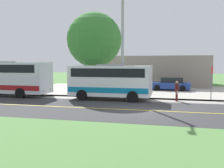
% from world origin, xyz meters
% --- Properties ---
extents(ground_plane, '(120.00, 120.00, 0.00)m').
position_xyz_m(ground_plane, '(0.00, 0.00, 0.00)').
color(ground_plane, '#548442').
extents(road_surface, '(8.00, 100.00, 0.01)m').
position_xyz_m(road_surface, '(0.00, 0.00, 0.00)').
color(road_surface, '#333335').
rests_on(road_surface, ground).
extents(sidewalk, '(2.40, 100.00, 0.01)m').
position_xyz_m(sidewalk, '(-5.20, 0.00, 0.00)').
color(sidewalk, '#9E9991').
rests_on(sidewalk, ground).
extents(parking_lot_surface, '(14.00, 36.00, 0.01)m').
position_xyz_m(parking_lot_surface, '(-12.40, 3.00, 0.00)').
color(parking_lot_surface, '#B2ADA3').
rests_on(parking_lot_surface, ground).
extents(road_centre_line, '(0.16, 100.00, 0.00)m').
position_xyz_m(road_centre_line, '(0.00, 0.00, 0.01)').
color(road_centre_line, gold).
rests_on(road_centre_line, ground).
extents(shuttle_bus_front, '(2.67, 6.91, 2.97)m').
position_xyz_m(shuttle_bus_front, '(-4.51, -3.10, 1.63)').
color(shuttle_bus_front, white).
rests_on(shuttle_bus_front, ground).
extents(pedestrian_with_bags, '(0.72, 0.34, 1.64)m').
position_xyz_m(pedestrian_with_bags, '(-4.81, 2.36, 0.88)').
color(pedestrian_with_bags, '#4C1919').
rests_on(pedestrian_with_bags, ground).
extents(stop_sign, '(0.76, 0.07, 2.88)m').
position_xyz_m(stop_sign, '(-6.10, 5.12, 1.96)').
color(stop_sign, slate).
rests_on(stop_sign, ground).
extents(street_light_pole, '(1.97, 0.24, 8.91)m').
position_xyz_m(street_light_pole, '(-4.89, -2.17, 4.87)').
color(street_light_pole, '#9E9EA3').
rests_on(street_light_pole, ground).
extents(parked_car_near, '(2.06, 4.42, 1.45)m').
position_xyz_m(parked_car_near, '(-13.50, 1.59, 0.69)').
color(parked_car_near, navy).
rests_on(parked_car_near, ground).
extents(tree_curbside, '(5.23, 5.23, 7.91)m').
position_xyz_m(tree_curbside, '(-7.40, -5.44, 5.28)').
color(tree_curbside, brown).
rests_on(tree_curbside, ground).
extents(commercial_building, '(10.00, 16.13, 3.96)m').
position_xyz_m(commercial_building, '(-21.40, -1.69, 1.98)').
color(commercial_building, gray).
rests_on(commercial_building, ground).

